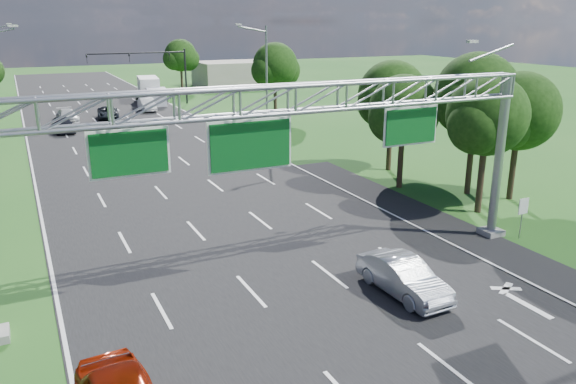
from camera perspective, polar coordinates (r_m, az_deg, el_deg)
ground at (r=39.91m, az=-11.47°, el=1.58°), size 220.00×220.00×0.00m
road at (r=39.91m, az=-11.47°, el=1.58°), size 18.00×180.00×0.02m
road_flare at (r=30.76m, az=15.54°, el=-3.36°), size 3.00×30.00×0.02m
sign_gantry at (r=21.94m, az=0.57°, el=7.89°), size 23.50×1.00×9.56m
regulatory_sign at (r=29.79m, az=22.76°, el=-1.68°), size 0.60×0.08×2.10m
traffic_signal at (r=74.51m, az=-13.08°, el=12.54°), size 12.21×0.24×7.00m
streetlight_r_mid at (r=51.91m, az=-2.39°, el=11.66°), size 2.97×0.22×10.16m
tree_cluster_right at (r=36.25m, az=16.36°, el=8.29°), size 9.91×14.60×8.68m
tree_verge_rd at (r=61.16m, az=-1.27°, el=12.52°), size 5.76×4.80×8.28m
tree_verge_re at (r=88.74m, az=-10.82°, el=13.33°), size 5.76×4.80×7.84m
building_right at (r=95.77m, az=-5.51°, el=11.87°), size 12.00×9.00×4.00m
silver_sedan at (r=22.75m, az=11.65°, el=-8.44°), size 1.70×4.46×1.45m
car_queue_a at (r=65.13m, az=-21.49°, el=7.24°), size 2.17×4.74×1.34m
car_queue_b at (r=65.73m, az=-17.83°, el=7.67°), size 2.75×4.98×1.32m
car_queue_c at (r=59.00m, az=-21.90°, el=6.38°), size 2.11×4.59×1.52m
car_queue_d at (r=70.46m, az=-14.13°, el=8.61°), size 1.77×4.62×1.50m
box_truck at (r=77.43m, az=-13.83°, el=9.95°), size 3.31×8.88×3.26m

